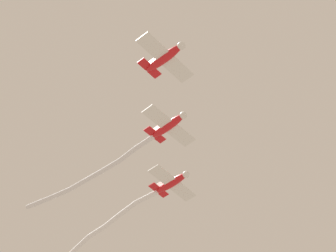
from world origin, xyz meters
TOP-DOWN VIEW (x-y plane):
  - airplane_lead at (5.89, -5.63)m, footprint 7.63×5.71m
  - airplane_left_wing at (13.19, 1.32)m, footprint 7.60×5.67m
  - smoke_trail_left_wing at (12.36, 14.85)m, footprint 3.51×22.18m
  - airplane_right_wing at (20.50, 8.26)m, footprint 7.65×5.73m
  - smoke_trail_right_wing at (20.83, 27.43)m, footprint 3.33×33.43m

SIDE VIEW (x-z plane):
  - airplane_lead at x=5.89m, z-range 63.08..64.98m
  - airplane_left_wing at x=13.19m, z-range 63.33..65.23m
  - airplane_right_wing at x=20.50m, z-range 63.58..65.48m
  - smoke_trail_left_wing at x=12.36m, z-range 64.01..65.74m
  - smoke_trail_right_wing at x=20.83m, z-range 63.86..66.86m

